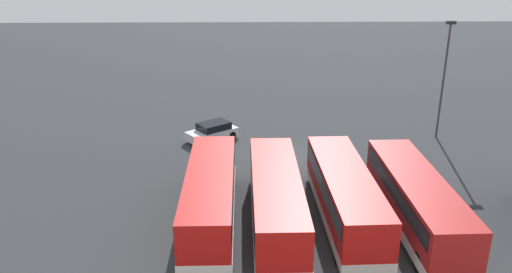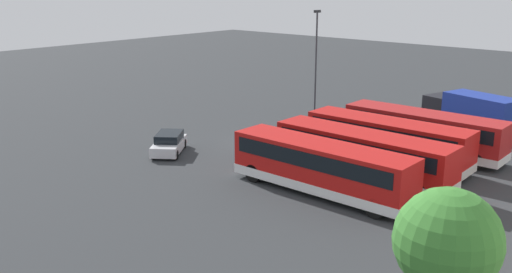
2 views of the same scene
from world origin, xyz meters
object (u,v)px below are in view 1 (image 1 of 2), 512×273
car_hatchback_silver (212,132)px  bus_single_deck_near_end (416,200)px  lamp_post_tall (444,72)px  bus_single_deck_third (276,198)px  bus_single_deck_second (345,194)px  bus_single_deck_fourth (210,195)px

car_hatchback_silver → bus_single_deck_near_end: bearing=131.1°
lamp_post_tall → bus_single_deck_third: bearing=44.4°
bus_single_deck_second → lamp_post_tall: 16.74m
bus_single_deck_third → lamp_post_tall: lamp_post_tall is taller
bus_single_deck_near_end → lamp_post_tall: (-6.19, -13.75, 3.68)m
bus_single_deck_near_end → bus_single_deck_second: bearing=-11.6°
bus_single_deck_near_end → bus_single_deck_second: same height
bus_single_deck_fourth → lamp_post_tall: bearing=-143.3°
bus_single_deck_second → bus_single_deck_third: (3.81, 0.40, 0.00)m
bus_single_deck_second → bus_single_deck_fourth: 7.40m
bus_single_deck_third → car_hatchback_silver: 13.81m
bus_single_deck_second → bus_single_deck_third: size_ratio=0.98×
car_hatchback_silver → lamp_post_tall: size_ratio=0.46×
car_hatchback_silver → lamp_post_tall: bearing=-179.1°
bus_single_deck_third → bus_single_deck_fourth: 3.63m
bus_single_deck_second → bus_single_deck_third: same height
bus_single_deck_near_end → bus_single_deck_third: 7.52m
bus_single_deck_fourth → lamp_post_tall: 21.87m
bus_single_deck_fourth → lamp_post_tall: size_ratio=1.22×
bus_single_deck_near_end → bus_single_deck_third: bearing=-2.7°
bus_single_deck_near_end → bus_single_deck_fourth: size_ratio=1.01×
car_hatchback_silver → lamp_post_tall: (-17.93, -0.28, 4.60)m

